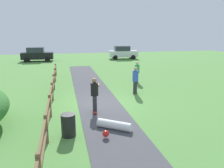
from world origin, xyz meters
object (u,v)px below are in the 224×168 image
(bystander_blue, at_px, (135,79))
(skater_riding, at_px, (95,93))
(trash_bin, at_px, (68,125))
(parked_car_black, at_px, (37,54))
(bystander_green, at_px, (137,71))
(skater_fallen, at_px, (113,126))
(parked_car_white, at_px, (123,52))
(skateboard_loose, at_px, (98,84))

(bystander_blue, bearing_deg, skater_riding, -137.88)
(trash_bin, bearing_deg, parked_car_black, 98.69)
(bystander_green, height_order, parked_car_black, parked_car_black)
(skater_fallen, distance_m, bystander_green, 8.85)
(skater_riding, distance_m, parked_car_white, 22.27)
(trash_bin, height_order, bystander_blue, bystander_blue)
(bystander_blue, xyz_separation_m, parked_car_black, (-8.04, 18.20, -0.03))
(bystander_green, distance_m, parked_car_white, 15.56)
(skater_fallen, bearing_deg, parked_car_white, 73.43)
(trash_bin, relative_size, skater_fallen, 0.64)
(skater_riding, relative_size, bystander_green, 1.04)
(skater_fallen, relative_size, parked_car_white, 0.33)
(skater_fallen, height_order, skateboard_loose, skater_fallen)
(parked_car_black, bearing_deg, bystander_blue, -66.17)
(skater_fallen, distance_m, skateboard_loose, 7.81)
(skateboard_loose, height_order, bystander_blue, bystander_blue)
(skateboard_loose, height_order, parked_car_black, parked_car_black)
(skater_fallen, relative_size, skateboard_loose, 1.73)
(parked_car_white, bearing_deg, bystander_blue, -103.17)
(bystander_blue, bearing_deg, parked_car_black, 113.83)
(trash_bin, distance_m, skateboard_loose, 8.25)
(skater_fallen, bearing_deg, trash_bin, -177.12)
(parked_car_black, bearing_deg, parked_car_white, 0.02)
(trash_bin, distance_m, parked_car_white, 24.89)
(bystander_green, bearing_deg, parked_car_black, 121.10)
(skater_riding, relative_size, skater_fallen, 1.26)
(bystander_green, bearing_deg, parked_car_white, 78.50)
(trash_bin, bearing_deg, parked_car_white, 69.44)
(bystander_green, relative_size, bystander_blue, 0.95)
(skater_riding, height_order, skateboard_loose, skater_riding)
(trash_bin, xyz_separation_m, skater_fallen, (1.83, 0.09, -0.25))
(trash_bin, bearing_deg, skater_fallen, 2.88)
(skateboard_loose, bearing_deg, skater_riding, -100.49)
(skater_riding, relative_size, parked_car_black, 0.42)
(trash_bin, height_order, skater_riding, skater_riding)
(skater_riding, bearing_deg, parked_car_black, 103.22)
(bystander_green, bearing_deg, skater_fallen, -115.53)
(parked_car_white, bearing_deg, skater_riding, -109.31)
(bystander_green, xyz_separation_m, bystander_blue, (-1.16, -2.96, 0.06))
(parked_car_white, bearing_deg, parked_car_black, -179.98)
(trash_bin, relative_size, bystander_blue, 0.50)
(skateboard_loose, distance_m, parked_car_white, 16.70)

